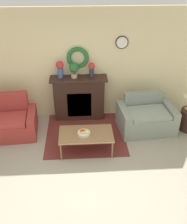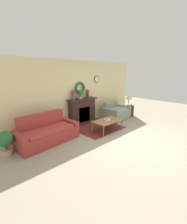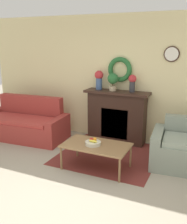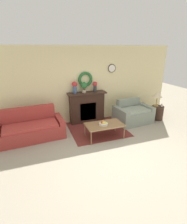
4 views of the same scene
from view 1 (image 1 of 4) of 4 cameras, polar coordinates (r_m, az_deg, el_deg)
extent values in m
plane|color=#9E937F|center=(4.95, -1.97, -16.68)|extent=(16.00, 16.00, 0.00)
cube|color=maroon|center=(6.25, -1.77, -4.73)|extent=(1.83, 1.76, 0.01)
cube|color=beige|center=(6.46, -2.96, 10.13)|extent=(6.80, 0.06, 2.70)
cylinder|color=#382319|center=(6.32, 6.21, 14.81)|extent=(0.30, 0.02, 0.30)
cylinder|color=white|center=(6.31, 6.22, 14.78)|extent=(0.26, 0.01, 0.26)
torus|color=#286633|center=(6.31, -3.43, 11.66)|extent=(0.52, 0.10, 0.52)
cube|color=#331E16|center=(6.62, -3.14, 2.92)|extent=(1.24, 0.34, 1.08)
cube|color=black|center=(6.52, -3.10, 1.52)|extent=(0.60, 0.02, 0.65)
cube|color=orange|center=(6.56, -3.08, 0.87)|extent=(0.48, 0.01, 0.36)
cube|color=#331E16|center=(6.34, -3.28, 7.26)|extent=(1.38, 0.41, 0.05)
cube|color=#9E332D|center=(6.31, -13.11, -2.22)|extent=(0.23, 0.89, 0.55)
cube|color=gray|center=(6.34, 11.61, -2.35)|extent=(1.01, 0.79, 0.47)
cube|color=gray|center=(6.60, 10.51, 1.06)|extent=(0.96, 0.29, 0.82)
cube|color=gray|center=(6.22, 6.55, -1.79)|extent=(0.25, 0.91, 0.61)
cube|color=gray|center=(6.58, 15.96, -0.91)|extent=(0.25, 0.91, 0.61)
cube|color=gray|center=(6.19, 11.87, -0.23)|extent=(0.96, 0.73, 0.08)
cube|color=olive|center=(5.52, -1.63, -4.84)|extent=(1.13, 0.66, 0.03)
cylinder|color=olive|center=(5.43, -7.10, -8.68)|extent=(0.04, 0.04, 0.41)
cylinder|color=olive|center=(5.46, 4.12, -8.29)|extent=(0.04, 0.04, 0.41)
cylinder|color=olive|center=(5.89, -6.84, -5.04)|extent=(0.04, 0.04, 0.41)
cylinder|color=olive|center=(5.91, 3.42, -4.70)|extent=(0.04, 0.04, 0.41)
cylinder|color=beige|center=(5.46, -2.10, -4.68)|extent=(0.27, 0.27, 0.06)
sphere|color=#B2231E|center=(5.45, -2.54, -4.15)|extent=(0.07, 0.07, 0.07)
sphere|color=orange|center=(5.49, -2.09, -3.90)|extent=(0.07, 0.07, 0.07)
ellipsoid|color=yellow|center=(5.41, -1.96, -4.44)|extent=(0.17, 0.06, 0.04)
cylinder|color=#3D5684|center=(6.33, -7.23, 8.46)|extent=(0.13, 0.13, 0.24)
sphere|color=#B72D33|center=(6.25, -7.34, 10.09)|extent=(0.19, 0.19, 0.19)
cylinder|color=#2D2D33|center=(6.32, -0.41, 8.57)|extent=(0.12, 0.12, 0.22)
sphere|color=#B72D33|center=(6.26, -0.42, 10.00)|extent=(0.16, 0.16, 0.16)
cylinder|color=tan|center=(6.32, -4.22, 7.90)|extent=(0.15, 0.15, 0.10)
cylinder|color=#4C3823|center=(6.29, -4.24, 8.57)|extent=(0.02, 0.02, 0.06)
sphere|color=#286633|center=(6.24, -4.29, 9.66)|extent=(0.23, 0.23, 0.23)
camera|label=2|loc=(4.35, -72.34, -12.45)|focal=24.00mm
camera|label=3|loc=(2.45, 50.74, -21.71)|focal=42.00mm
camera|label=4|loc=(2.10, -75.45, -26.41)|focal=28.00mm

